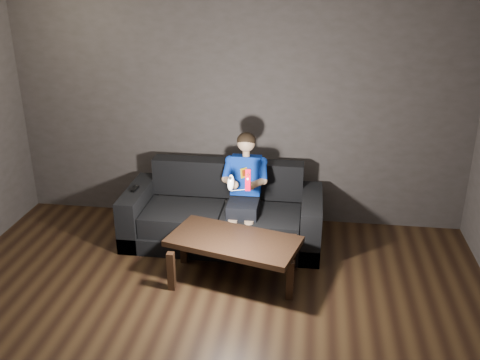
# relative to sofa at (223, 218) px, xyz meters

# --- Properties ---
(back_wall) EXTENTS (5.00, 0.04, 2.70)m
(back_wall) POSITION_rel_sofa_xyz_m (0.08, 0.59, 1.09)
(back_wall) COLOR #393432
(back_wall) RESTS_ON ground
(sofa) EXTENTS (2.04, 0.88, 0.79)m
(sofa) POSITION_rel_sofa_xyz_m (0.00, 0.00, 0.00)
(sofa) COLOR black
(sofa) RESTS_ON floor
(child) EXTENTS (0.46, 0.56, 1.12)m
(child) POSITION_rel_sofa_xyz_m (0.23, -0.05, 0.43)
(child) COLOR black
(child) RESTS_ON sofa
(wii_remote_red) EXTENTS (0.05, 0.08, 0.21)m
(wii_remote_red) POSITION_rel_sofa_xyz_m (0.32, -0.48, 0.65)
(wii_remote_red) COLOR red
(wii_remote_red) RESTS_ON child
(nunchuk_white) EXTENTS (0.07, 0.10, 0.16)m
(nunchuk_white) POSITION_rel_sofa_xyz_m (0.16, -0.48, 0.61)
(nunchuk_white) COLOR white
(nunchuk_white) RESTS_ON child
(wii_remote_black) EXTENTS (0.04, 0.14, 0.03)m
(wii_remote_black) POSITION_rel_sofa_xyz_m (-0.92, -0.08, 0.31)
(wii_remote_black) COLOR black
(wii_remote_black) RESTS_ON sofa
(coffee_table) EXTENTS (1.29, 0.87, 0.43)m
(coffee_table) POSITION_rel_sofa_xyz_m (0.22, -0.75, 0.11)
(coffee_table) COLOR black
(coffee_table) RESTS_ON floor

